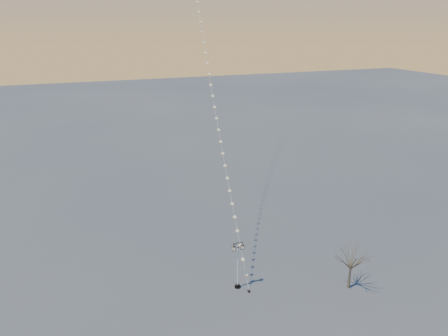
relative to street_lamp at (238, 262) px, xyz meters
name	(u,v)px	position (x,y,z in m)	size (l,w,h in m)	color
ground	(266,301)	(1.54, -2.66, -2.61)	(300.00, 300.00, 0.00)	#484A48
street_lamp	(238,262)	(0.00, 0.00, 0.00)	(1.19, 0.52, 4.71)	black
bare_tree	(352,260)	(9.35, -3.56, 0.31)	(2.53, 2.53, 4.19)	brown
kite_train	(205,33)	(3.63, 19.34, 18.77)	(6.51, 41.27, 42.91)	black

